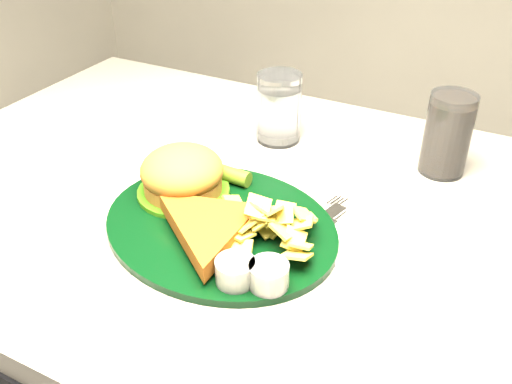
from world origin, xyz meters
TOP-DOWN VIEW (x-y plane):
  - table at (0.00, 0.00)m, footprint 1.20×0.80m
  - dinner_plate at (0.00, -0.09)m, footprint 0.41×0.36m
  - water_glass at (-0.04, 0.19)m, footprint 0.10×0.10m
  - cola_glass at (0.24, 0.22)m, footprint 0.08×0.08m
  - fork_napkin at (0.13, -0.06)m, footprint 0.16×0.19m
  - spoon at (-0.13, -0.05)m, footprint 0.08×0.17m

SIDE VIEW (x-z plane):
  - table at x=0.00m, z-range 0.00..0.75m
  - spoon at x=-0.13m, z-range 0.75..0.76m
  - fork_napkin at x=0.13m, z-range 0.75..0.76m
  - dinner_plate at x=0.00m, z-range 0.75..0.83m
  - water_glass at x=-0.04m, z-range 0.75..0.87m
  - cola_glass at x=0.24m, z-range 0.75..0.89m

